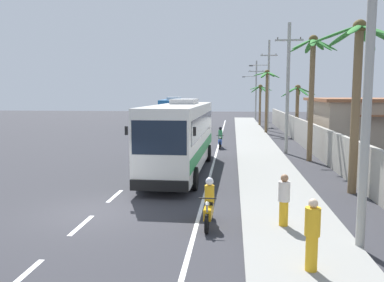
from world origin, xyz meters
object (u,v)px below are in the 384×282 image
motorcycle_trailing (209,206)px  utility_pole_far (268,83)px  utility_pole_nearest (368,88)px  motorcycle_beside_bus (220,139)px  palm_third (357,77)px  palm_fourth (260,96)px  palm_farthest (297,101)px  utility_pole_mid (288,87)px  palm_nearest (267,88)px  pedestrian_near_kerb (284,199)px  utility_pole_distant (256,89)px  coach_bus_far_lane (175,113)px  pedestrian_midwalk (312,233)px  palm_second (312,75)px  roadside_building (381,122)px  coach_bus_foreground (181,134)px

motorcycle_trailing → utility_pole_far: 34.47m
utility_pole_nearest → motorcycle_beside_bus: bearing=102.4°
palm_third → palm_fourth: bearing=92.7°
motorcycle_beside_bus → palm_farthest: 11.07m
utility_pole_far → palm_fourth: (-0.42, 6.08, -1.47)m
utility_pole_mid → palm_nearest: bearing=91.1°
pedestrian_near_kerb → utility_pole_distant: utility_pole_distant is taller
utility_pole_far → utility_pole_nearest: bearing=-90.7°
coach_bus_far_lane → palm_farthest: bearing=-26.7°
motorcycle_trailing → palm_nearest: 30.85m
palm_third → palm_fourth: palm_third is taller
utility_pole_nearest → pedestrian_midwalk: bearing=-133.1°
motorcycle_beside_bus → pedestrian_midwalk: size_ratio=1.13×
motorcycle_trailing → palm_nearest: bearing=82.0°
palm_fourth → palm_second: bearing=-87.1°
roadside_building → palm_farthest: bearing=133.8°
palm_third → coach_bus_foreground: bearing=153.6°
utility_pole_far → palm_nearest: (-0.39, -3.56, -0.54)m
motorcycle_beside_bus → roadside_building: 12.99m
roadside_building → utility_pole_distant: bearing=105.0°
utility_pole_nearest → palm_second: 14.80m
palm_third → palm_farthest: bearing=87.4°
motorcycle_trailing → palm_third: palm_third is taller
palm_third → palm_fourth: 35.07m
coach_bus_far_lane → utility_pole_distant: bearing=61.4°
coach_bus_foreground → utility_pole_mid: (6.59, 7.28, 2.68)m
utility_pole_far → palm_fourth: 6.27m
motorcycle_beside_bus → utility_pole_far: size_ratio=0.19×
motorcycle_beside_bus → coach_bus_far_lane: bearing=111.4°
pedestrian_near_kerb → motorcycle_trailing: bearing=42.1°
coach_bus_far_lane → utility_pole_distant: size_ratio=1.32×
utility_pole_mid → palm_second: size_ratio=1.16×
coach_bus_foreground → coach_bus_far_lane: coach_bus_foreground is taller
utility_pole_mid → palm_nearest: (-0.26, 14.17, 0.09)m
utility_pole_far → roadside_building: 15.75m
pedestrian_midwalk → palm_nearest: palm_nearest is taller
utility_pole_mid → palm_third: (1.34, -11.21, 0.20)m
coach_bus_foreground → palm_fourth: size_ratio=2.20×
pedestrian_near_kerb → utility_pole_nearest: bearing=-171.2°
motorcycle_beside_bus → palm_third: (6.09, -13.64, 4.26)m
utility_pole_nearest → coach_bus_far_lane: bearing=106.3°
utility_pole_distant → palm_third: 46.69m
utility_pole_far → roadside_building: utility_pole_far is taller
motorcycle_trailing → palm_nearest: (4.27, 30.26, 4.18)m
utility_pole_nearest → utility_pole_distant: bearing=89.9°
motorcycle_beside_bus → motorcycle_trailing: size_ratio=1.00×
motorcycle_trailing → palm_farthest: palm_farthest is taller
palm_third → coach_bus_far_lane: bearing=112.7°
pedestrian_midwalk → palm_farthest: bearing=-105.4°
roadside_building → motorcycle_trailing: bearing=-121.3°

